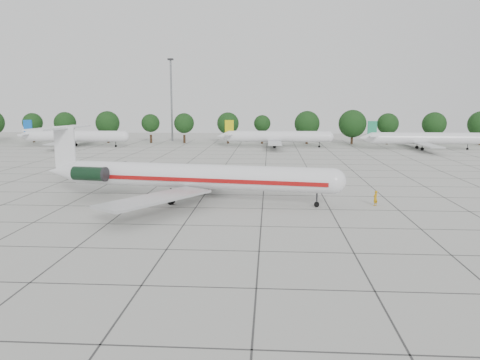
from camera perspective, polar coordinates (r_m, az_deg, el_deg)
The scene contains 9 objects.
ground at distance 55.74m, azimuth 2.73°, elevation -3.51°, with size 260.00×260.00×0.00m, color #B9B9B1.
apron_joints at distance 70.42m, azimuth 2.94°, elevation -0.72°, with size 170.00×170.00×0.02m, color #383838.
main_airliner at distance 59.95m, azimuth -7.12°, elevation 0.56°, with size 39.45×30.82×9.30m.
ground_crew at distance 59.35m, azimuth 16.18°, elevation -2.15°, with size 0.68×0.45×1.87m, color #BB820B.
bg_airliner_b at distance 137.42m, azimuth -19.48°, elevation 5.04°, with size 28.24×27.20×7.40m.
bg_airliner_c at distance 128.80m, azimuth 4.60°, elevation 5.28°, with size 28.24×27.20×7.40m.
bg_airliner_d at distance 131.29m, azimuth 21.44°, elevation 4.73°, with size 28.24×27.20×7.40m.
tree_line at distance 139.99m, azimuth -1.48°, elevation 6.92°, with size 249.86×8.44×10.22m.
floodlight_mast at distance 149.49m, azimuth -8.37°, elevation 10.18°, with size 1.60×1.60×25.45m.
Camera 1 is at (0.82, -54.27, 12.70)m, focal length 35.00 mm.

